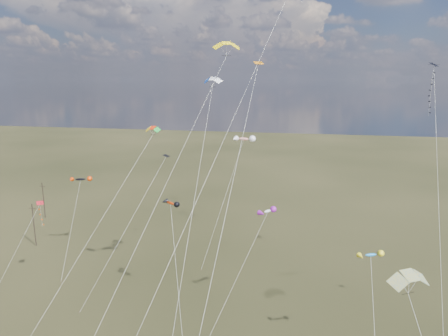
% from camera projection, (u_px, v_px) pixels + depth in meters
% --- Properties ---
extents(utility_pole_near, '(1.40, 0.20, 8.00)m').
position_uv_depth(utility_pole_near, '(34.00, 225.00, 72.92)').
color(utility_pole_near, black).
rests_on(utility_pole_near, ground).
extents(utility_pole_far, '(1.40, 0.20, 8.00)m').
position_uv_depth(utility_pole_far, '(44.00, 200.00, 87.88)').
color(utility_pole_far, black).
rests_on(utility_pole_far, ground).
extents(diamond_black_high, '(2.52, 22.91, 32.13)m').
position_uv_depth(diamond_black_high, '(432.00, 102.00, 50.70)').
color(diamond_black_high, black).
rests_on(diamond_black_high, ground).
extents(diamond_navy_tall, '(15.84, 29.26, 43.45)m').
position_uv_depth(diamond_navy_tall, '(287.00, 13.00, 44.10)').
color(diamond_navy_tall, '#0C0850').
rests_on(diamond_navy_tall, ground).
extents(diamond_black_mid, '(9.04, 12.35, 19.37)m').
position_uv_depth(diamond_black_mid, '(144.00, 196.00, 56.32)').
color(diamond_black_mid, black).
rests_on(diamond_black_mid, ground).
extents(diamond_red_low, '(5.66, 6.63, 13.12)m').
position_uv_depth(diamond_red_low, '(39.00, 219.00, 56.71)').
color(diamond_red_low, red).
rests_on(diamond_red_low, ground).
extents(diamond_orange_center, '(4.75, 18.84, 31.66)m').
position_uv_depth(diamond_orange_center, '(232.00, 186.00, 33.88)').
color(diamond_orange_center, orange).
rests_on(diamond_orange_center, ground).
extents(parafoil_yellow, '(13.24, 21.86, 34.61)m').
position_uv_depth(parafoil_yellow, '(226.00, 44.00, 43.84)').
color(parafoil_yellow, yellow).
rests_on(parafoil_yellow, ground).
extents(parafoil_blue_white, '(2.45, 22.50, 30.71)m').
position_uv_depth(parafoil_blue_white, '(212.00, 80.00, 49.97)').
color(parafoil_blue_white, blue).
rests_on(parafoil_blue_white, ground).
extents(parafoil_striped, '(6.47, 11.55, 16.87)m').
position_uv_depth(parafoil_striped, '(410.00, 276.00, 28.93)').
color(parafoil_striped, yellow).
rests_on(parafoil_striped, ground).
extents(parafoil_tricolor, '(11.05, 18.65, 24.41)m').
position_uv_depth(parafoil_tricolor, '(152.00, 130.00, 51.61)').
color(parafoil_tricolor, yellow).
rests_on(parafoil_tricolor, ground).
extents(novelty_black_orange, '(3.53, 10.95, 14.05)m').
position_uv_depth(novelty_black_orange, '(80.00, 180.00, 67.24)').
color(novelty_black_orange, black).
rests_on(novelty_black_orange, ground).
extents(novelty_orange_black, '(5.05, 8.35, 14.84)m').
position_uv_depth(novelty_orange_black, '(170.00, 203.00, 51.51)').
color(novelty_orange_black, '#C32F06').
rests_on(novelty_orange_black, ground).
extents(novelty_white_purple, '(7.25, 9.62, 14.64)m').
position_uv_depth(novelty_white_purple, '(267.00, 212.00, 48.90)').
color(novelty_white_purple, silver).
rests_on(novelty_white_purple, ground).
extents(novelty_redwhite_stripe, '(6.31, 17.37, 19.85)m').
position_uv_depth(novelty_redwhite_stripe, '(243.00, 139.00, 74.67)').
color(novelty_redwhite_stripe, red).
rests_on(novelty_redwhite_stripe, ground).
extents(novelty_blue_yellow, '(2.54, 11.11, 13.01)m').
position_uv_depth(novelty_blue_yellow, '(371.00, 256.00, 40.40)').
color(novelty_blue_yellow, '#177ED4').
rests_on(novelty_blue_yellow, ground).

